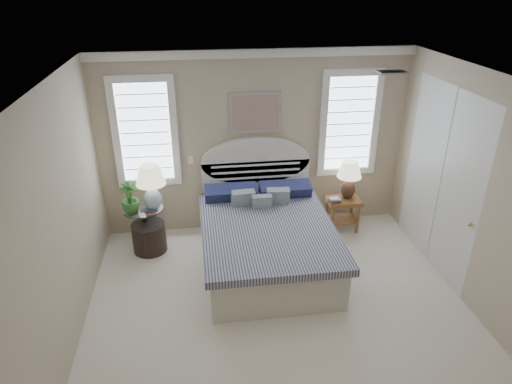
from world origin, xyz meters
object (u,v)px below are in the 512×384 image
Objects in this scene: side_table_left at (145,224)px; nightstand_right at (343,207)px; floor_pot at (149,237)px; bed at (266,237)px; lamp_left at (151,183)px; lamp_right at (349,176)px.

nightstand_right is at bearing 1.94° from side_table_left.
floor_pot is at bearing -61.17° from side_table_left.
bed reaches higher than side_table_left.
bed reaches higher than lamp_left.
lamp_left is at bearing 159.70° from bed.
bed is at bearing -19.74° from side_table_left.
bed is at bearing -152.22° from lamp_right.
lamp_left is at bearing -14.07° from side_table_left.
lamp_right is (0.07, 0.03, 0.51)m from nightstand_right.
lamp_left is (0.10, 0.06, 0.82)m from floor_pot.
nightstand_right is at bearing 2.83° from lamp_left.
lamp_right is (2.86, 0.17, -0.14)m from lamp_left.
floor_pot is 3.05m from lamp_right.
nightstand_right is (1.30, 0.69, 0.00)m from bed.
side_table_left is at bearing 165.93° from lamp_left.
lamp_right is at bearing 3.31° from lamp_left.
lamp_left is at bearing -177.17° from nightstand_right.
side_table_left is at bearing -178.06° from nightstand_right.
bed is 1.68m from floor_pot.
nightstand_right is 2.91m from floor_pot.
floor_pot is (0.05, -0.10, -0.17)m from side_table_left.
nightstand_right is 0.89× the size of lamp_right.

